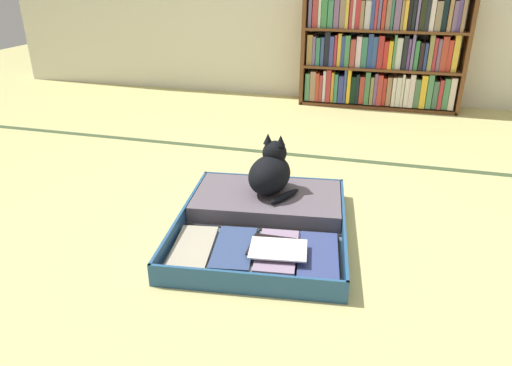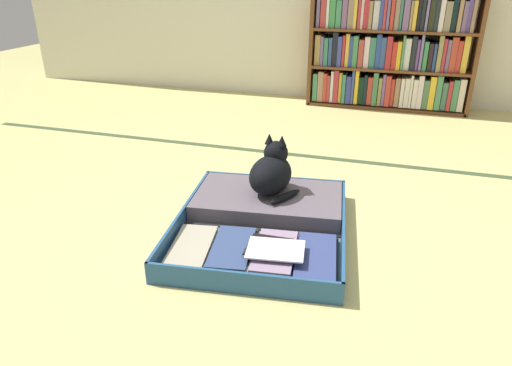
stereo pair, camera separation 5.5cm
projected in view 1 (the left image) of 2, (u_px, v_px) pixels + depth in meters
ground_plane at (290, 236)px, 1.99m from camera, size 10.00×10.00×0.00m
tatami_border at (320, 157)px, 2.83m from camera, size 4.80×0.05×0.00m
bookshelf at (381, 51)px, 3.71m from camera, size 1.27×0.26×0.93m
open_suitcase at (264, 219)px, 2.05m from camera, size 0.80×0.92×0.09m
black_cat at (271, 172)px, 2.15m from camera, size 0.26×0.29×0.27m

